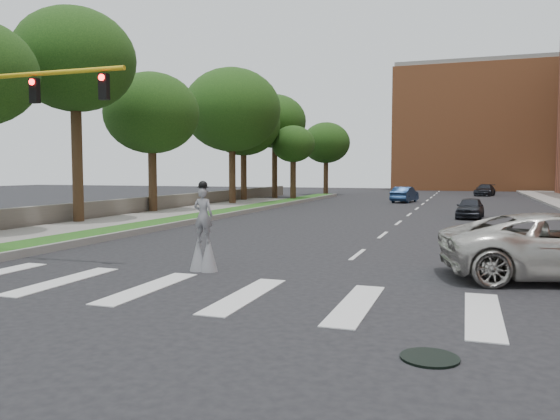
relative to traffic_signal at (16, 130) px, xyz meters
name	(u,v)px	position (x,y,z in m)	size (l,w,h in m)	color
ground_plane	(285,311)	(9.78, -3.00, -4.15)	(160.00, 160.00, 0.00)	black
grass_median	(210,215)	(-1.72, 17.00, -4.03)	(2.00, 60.00, 0.25)	#1E4F16
median_curb	(225,215)	(-0.67, 17.00, -4.01)	(0.20, 60.00, 0.28)	gray
sidewalk_left	(56,231)	(-4.72, 7.00, -4.06)	(4.00, 60.00, 0.18)	gray
stone_wall	(150,205)	(-7.22, 19.00, -3.60)	(0.50, 56.00, 1.10)	#615C53
manhole	(430,358)	(12.78, -5.00, -4.13)	(0.90, 0.90, 0.04)	black
building_backdrop	(485,130)	(15.78, 75.00, 4.85)	(26.00, 14.00, 18.00)	#BE6B3C
traffic_signal	(16,130)	(0.00, 0.00, 0.00)	(5.30, 0.23, 6.20)	black
stilt_performer	(203,238)	(6.17, 0.50, -3.18)	(0.84, 0.52, 2.60)	#382616
car_near	(470,208)	(13.54, 21.45, -3.52)	(1.50, 3.72, 1.27)	black
car_mid	(405,195)	(8.02, 37.05, -3.44)	(1.50, 4.31, 1.42)	navy
car_far	(485,190)	(15.35, 53.15, -3.49)	(1.86, 4.57, 1.33)	black
tree_2	(75,61)	(-6.30, 10.53, 4.47)	(6.33, 6.33, 11.36)	#382616
tree_3	(152,114)	(-6.61, 18.36, 2.51)	(6.31, 6.31, 9.38)	#382616
tree_4	(232,110)	(-5.22, 28.38, 3.73)	(8.10, 8.10, 11.34)	#382616
tree_5	(275,122)	(-5.43, 39.66, 3.73)	(6.44, 6.44, 10.66)	#382616
tree_6	(293,145)	(-2.35, 36.19, 1.19)	(4.10, 4.10, 7.16)	#382616
tree_7	(326,143)	(-2.45, 49.46, 1.98)	(5.65, 5.65, 8.56)	#382616
tree_8	(243,124)	(-6.34, 33.55, 3.00)	(6.83, 6.83, 10.08)	#382616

